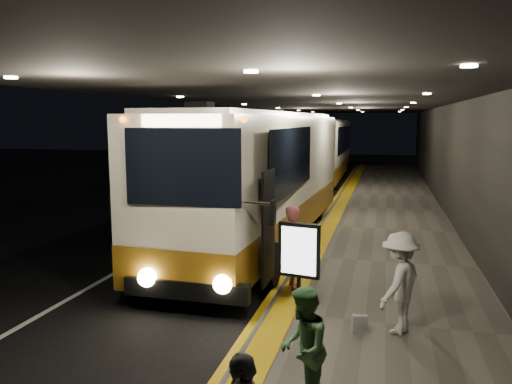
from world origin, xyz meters
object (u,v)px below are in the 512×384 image
at_px(passenger_waiting_green, 303,348).
at_px(passenger_waiting_white, 400,283).
at_px(coach_second, 323,153).
at_px(bag_polka, 360,324).
at_px(info_sign, 299,252).
at_px(stanchion_post, 298,255).
at_px(coach_main, 262,183).
at_px(passenger_boarding, 294,247).

height_order(passenger_waiting_green, passenger_waiting_white, passenger_waiting_white).
relative_size(coach_second, bag_polka, 38.18).
xyz_separation_m(passenger_waiting_green, info_sign, (-0.61, 3.21, 0.37)).
distance_m(coach_second, passenger_waiting_white, 22.85).
distance_m(passenger_waiting_green, stanchion_post, 5.31).
xyz_separation_m(passenger_waiting_white, stanchion_post, (-2.20, 2.55, -0.34)).
xyz_separation_m(passenger_waiting_green, passenger_waiting_white, (1.23, 2.66, 0.09)).
distance_m(coach_main, bag_polka, 7.27).
height_order(coach_main, passenger_boarding, coach_main).
relative_size(passenger_waiting_white, stanchion_post, 1.64).
bearing_deg(bag_polka, coach_second, 98.53).
height_order(coach_second, passenger_waiting_green, coach_second).
bearing_deg(bag_polka, info_sign, 148.67).
distance_m(passenger_boarding, passenger_waiting_white, 2.81).
relative_size(coach_second, passenger_waiting_green, 7.51).
bearing_deg(info_sign, passenger_waiting_white, -6.73).
bearing_deg(passenger_waiting_white, passenger_waiting_green, 1.39).
relative_size(passenger_boarding, passenger_waiting_white, 1.04).
height_order(passenger_waiting_white, bag_polka, passenger_waiting_white).
bearing_deg(passenger_waiting_white, coach_second, -143.65).
distance_m(passenger_boarding, passenger_waiting_green, 4.57).
distance_m(passenger_boarding, bag_polka, 2.62).
xyz_separation_m(passenger_waiting_green, bag_polka, (0.59, 2.48, -0.63)).
relative_size(passenger_boarding, bag_polka, 5.90).
height_order(coach_second, bag_polka, coach_second).
height_order(passenger_boarding, info_sign, passenger_boarding).
distance_m(coach_main, stanchion_post, 4.12).
bearing_deg(coach_second, passenger_waiting_white, -80.35).
relative_size(passenger_waiting_green, passenger_waiting_white, 0.89).
xyz_separation_m(passenger_waiting_white, bag_polka, (-0.64, -0.19, -0.73)).
xyz_separation_m(coach_second, info_sign, (2.20, -21.94, -0.48)).
height_order(coach_main, info_sign, coach_main).
height_order(passenger_waiting_white, stanchion_post, passenger_waiting_white).
distance_m(coach_second, stanchion_post, 20.04).
relative_size(bag_polka, stanchion_post, 0.29).
distance_m(bag_polka, info_sign, 1.72).
bearing_deg(info_sign, coach_main, 120.32).
bearing_deg(passenger_boarding, passenger_waiting_white, -152.75).
distance_m(coach_second, bag_polka, 22.97).
distance_m(coach_second, info_sign, 22.05).
bearing_deg(info_sign, bag_polka, -21.61).
relative_size(coach_second, passenger_waiting_white, 6.72).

